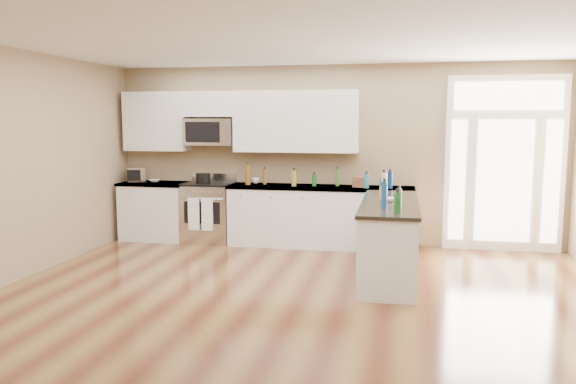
{
  "coord_description": "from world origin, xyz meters",
  "views": [
    {
      "loc": [
        1.03,
        -4.79,
        1.95
      ],
      "look_at": [
        -0.32,
        2.0,
        1.06
      ],
      "focal_mm": 35.0,
      "sensor_mm": 36.0,
      "label": 1
    }
  ],
  "objects": [
    {
      "name": "ground",
      "position": [
        0.0,
        0.0,
        0.0
      ],
      "size": [
        8.0,
        8.0,
        0.0
      ],
      "primitive_type": "plane",
      "color": "#502816"
    },
    {
      "name": "kitchen_range",
      "position": [
        -1.96,
        3.69,
        0.48
      ],
      "size": [
        0.77,
        0.69,
        1.08
      ],
      "color": "silver",
      "rests_on": "ground"
    },
    {
      "name": "bowl_peninsula",
      "position": [
        0.9,
        2.25,
        0.96
      ],
      "size": [
        0.18,
        0.18,
        0.05
      ],
      "primitive_type": "imported",
      "rotation": [
        0.0,
        0.0,
        -0.22
      ],
      "color": "white",
      "rests_on": "peninsula_cabinet"
    },
    {
      "name": "back_cabinet_left",
      "position": [
        -2.87,
        3.69,
        0.44
      ],
      "size": [
        1.1,
        0.66,
        0.94
      ],
      "color": "silver",
      "rests_on": "ground"
    },
    {
      "name": "microwave",
      "position": [
        -1.95,
        3.8,
        1.76
      ],
      "size": [
        0.78,
        0.41,
        0.42
      ],
      "color": "silver",
      "rests_on": "room_shell"
    },
    {
      "name": "peninsula_cabinet",
      "position": [
        0.93,
        2.24,
        0.43
      ],
      "size": [
        0.69,
        2.32,
        0.94
      ],
      "color": "silver",
      "rests_on": "ground"
    },
    {
      "name": "upper_cabinet_left",
      "position": [
        -2.88,
        3.83,
        1.93
      ],
      "size": [
        1.04,
        0.33,
        0.95
      ],
      "primitive_type": "cube",
      "color": "silver",
      "rests_on": "room_shell"
    },
    {
      "name": "stockpot",
      "position": [
        -2.0,
        3.58,
        1.04
      ],
      "size": [
        0.24,
        0.24,
        0.18
      ],
      "primitive_type": "cylinder",
      "rotation": [
        0.0,
        0.0,
        0.02
      ],
      "color": "black",
      "rests_on": "kitchen_range"
    },
    {
      "name": "back_cabinet_right",
      "position": [
        -0.16,
        3.69,
        0.44
      ],
      "size": [
        2.85,
        0.66,
        0.94
      ],
      "color": "silver",
      "rests_on": "ground"
    },
    {
      "name": "toaster_oven",
      "position": [
        -3.19,
        3.71,
        1.06
      ],
      "size": [
        0.34,
        0.3,
        0.24
      ],
      "primitive_type": "cube",
      "rotation": [
        0.0,
        0.0,
        0.37
      ],
      "color": "silver",
      "rests_on": "back_cabinet_left"
    },
    {
      "name": "bowl_left",
      "position": [
        -2.9,
        3.73,
        0.96
      ],
      "size": [
        0.19,
        0.19,
        0.04
      ],
      "primitive_type": "imported",
      "rotation": [
        0.0,
        0.0,
        0.17
      ],
      "color": "white",
      "rests_on": "back_cabinet_left"
    },
    {
      "name": "upper_cabinet_right",
      "position": [
        -0.57,
        3.83,
        1.93
      ],
      "size": [
        1.94,
        0.33,
        0.95
      ],
      "primitive_type": "cube",
      "color": "silver",
      "rests_on": "room_shell"
    },
    {
      "name": "counter_bottles",
      "position": [
        0.28,
        2.97,
        1.07
      ],
      "size": [
        2.41,
        2.44,
        0.32
      ],
      "color": "#19591E",
      "rests_on": "back_cabinet_right"
    },
    {
      "name": "entry_door",
      "position": [
        2.55,
        3.95,
        1.3
      ],
      "size": [
        1.7,
        0.1,
        2.6
      ],
      "color": "white",
      "rests_on": "ground"
    },
    {
      "name": "upper_cabinet_short",
      "position": [
        -1.95,
        3.83,
        2.2
      ],
      "size": [
        0.82,
        0.33,
        0.4
      ],
      "primitive_type": "cube",
      "color": "silver",
      "rests_on": "room_shell"
    },
    {
      "name": "cardboard_box",
      "position": [
        0.45,
        3.69,
        1.02
      ],
      "size": [
        0.22,
        0.19,
        0.16
      ],
      "primitive_type": "cube",
      "rotation": [
        0.0,
        0.0,
        -0.31
      ],
      "color": "brown",
      "rests_on": "back_cabinet_right"
    },
    {
      "name": "cup_counter",
      "position": [
        -1.21,
        3.82,
        0.99
      ],
      "size": [
        0.16,
        0.16,
        0.1
      ],
      "primitive_type": "imported",
      "rotation": [
        0.0,
        0.0,
        0.38
      ],
      "color": "white",
      "rests_on": "back_cabinet_right"
    },
    {
      "name": "room_shell",
      "position": [
        0.0,
        0.0,
        1.71
      ],
      "size": [
        8.0,
        8.0,
        8.0
      ],
      "color": "#957E5E",
      "rests_on": "ground"
    }
  ]
}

